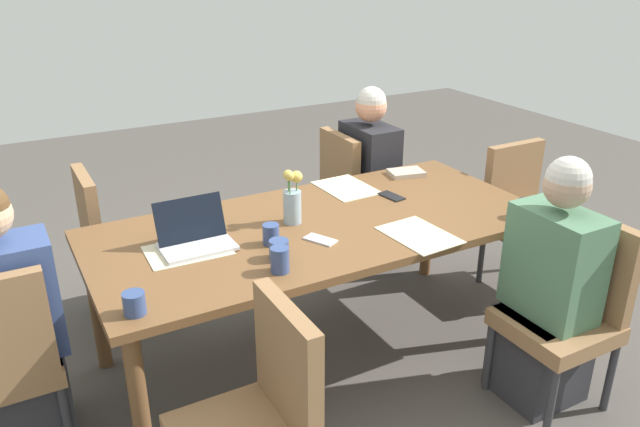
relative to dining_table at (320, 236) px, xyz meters
name	(u,v)px	position (x,y,z in m)	size (l,w,h in m)	color
ground_plane	(320,351)	(0.00, 0.00, -0.68)	(10.00, 10.00, 0.00)	#4C4742
dining_table	(320,236)	(0.00, 0.00, 0.00)	(2.22, 1.02, 0.75)	brown
chair_near_left_near	(570,304)	(0.83, -0.85, -0.18)	(0.44, 0.44, 0.90)	olive
person_near_left_near	(549,297)	(0.75, -0.79, -0.15)	(0.36, 0.40, 1.19)	#2D2D33
person_head_left_left_mid	(13,338)	(-1.41, 0.04, -0.15)	(0.40, 0.36, 1.19)	#2D2D33
chair_far_left_far	(354,190)	(0.73, 0.85, -0.18)	(0.44, 0.44, 0.90)	olive
person_far_left_far	(368,187)	(0.80, 0.79, -0.15)	(0.36, 0.40, 1.19)	#2D2D33
chair_far_right_near	(115,239)	(-0.83, 0.85, -0.18)	(0.44, 0.44, 0.90)	olive
chair_head_right_right_mid	(523,211)	(1.45, 0.05, -0.18)	(0.44, 0.44, 0.90)	olive
chair_near_right_far	(259,414)	(-0.70, -0.83, -0.18)	(0.44, 0.44, 0.90)	olive
flower_vase	(292,200)	(-0.11, 0.07, 0.19)	(0.10, 0.09, 0.27)	#8EA8B7
placemat_near_left_near	(419,235)	(0.34, -0.35, 0.07)	(0.36, 0.26, 0.00)	beige
placemat_head_left_left_mid	(188,250)	(-0.66, 0.02, 0.07)	(0.36, 0.26, 0.00)	beige
placemat_far_left_far	(346,188)	(0.36, 0.35, 0.07)	(0.36, 0.26, 0.00)	beige
laptop_head_left_left_mid	(195,238)	(-0.62, 0.04, 0.11)	(0.32, 0.22, 0.21)	silver
coffee_mug_near_left	(271,234)	(-0.31, -0.10, 0.12)	(0.08, 0.08, 0.10)	#33477A
coffee_mug_near_right	(525,209)	(0.93, -0.43, 0.12)	(0.08, 0.08, 0.09)	#232328
coffee_mug_centre_left	(134,303)	(-0.99, -0.39, 0.11)	(0.08, 0.08, 0.09)	#33477A
coffee_mug_centre_right	(280,260)	(-0.38, -0.36, 0.12)	(0.08, 0.08, 0.11)	#33477A
coffee_mug_far_left	(279,250)	(-0.34, -0.25, 0.11)	(0.09, 0.09, 0.09)	#33477A
book_red_cover	(406,173)	(0.78, 0.36, 0.08)	(0.20, 0.14, 0.03)	#B2A38E
phone_black	(392,196)	(0.51, 0.12, 0.07)	(0.15, 0.07, 0.01)	black
phone_silver	(320,240)	(-0.09, -0.18, 0.07)	(0.15, 0.07, 0.01)	silver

